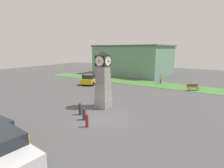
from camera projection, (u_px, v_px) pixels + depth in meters
The scene contains 11 objects.
ground_plane at pixel (98, 118), 14.68m from camera, with size 88.44×88.44×0.00m, color #4C4C4F.
clock_tower at pixel (103, 81), 16.95m from camera, with size 1.49×1.50×5.50m.
bollard_near_tower at pixel (87, 121), 12.93m from camera, with size 0.22×0.22×1.00m.
bollard_mid_row at pixel (84, 114), 14.24m from camera, with size 0.28×0.28×1.01m.
bollard_far_row at pixel (80, 109), 15.33m from camera, with size 0.28×0.28×1.11m.
car_by_building at pixel (4, 148), 8.76m from camera, with size 4.64×2.17×1.65m.
car_far_lot at pixel (90, 79), 28.60m from camera, with size 3.01×4.21×1.64m.
bench at pixel (193, 87), 24.24m from camera, with size 1.62×1.35×0.90m.
pedestrian_near_bench at pixel (161, 78), 28.72m from camera, with size 0.39×0.47×1.61m.
warehouse_blue_far at pixel (134, 60), 40.15m from camera, with size 16.37×12.95×6.48m.
grass_verge_far at pixel (180, 87), 26.37m from camera, with size 53.06×4.59×0.04m, color #477A38.
Camera 1 is at (8.33, -11.08, 5.74)m, focal length 28.00 mm.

